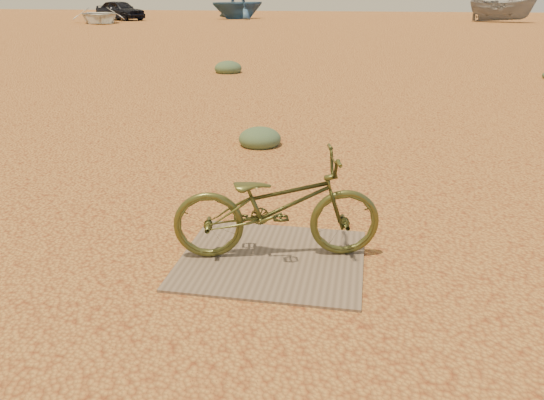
% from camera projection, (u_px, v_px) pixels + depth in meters
% --- Properties ---
extents(ground, '(120.00, 120.00, 0.00)m').
position_uv_depth(ground, '(241.00, 288.00, 4.07)').
color(ground, '#CD8F41').
rests_on(ground, ground).
extents(plywood_board, '(1.53, 1.33, 0.02)m').
position_uv_depth(plywood_board, '(272.00, 259.00, 4.48)').
color(plywood_board, '#73604D').
rests_on(plywood_board, ground).
extents(bicycle, '(1.81, 0.98, 0.90)m').
position_uv_depth(bicycle, '(277.00, 206.00, 4.37)').
color(bicycle, '#474A1F').
rests_on(bicycle, plywood_board).
extents(car, '(4.65, 3.43, 1.47)m').
position_uv_depth(car, '(120.00, 10.00, 41.11)').
color(car, black).
rests_on(car, ground).
extents(boat_near_left, '(5.67, 6.28, 1.07)m').
position_uv_depth(boat_near_left, '(99.00, 15.00, 37.28)').
color(boat_near_left, silver).
rests_on(boat_near_left, ground).
extents(boat_far_left, '(6.25, 6.28, 2.50)m').
position_uv_depth(boat_far_left, '(238.00, 2.00, 42.98)').
color(boat_far_left, '#325677').
rests_on(boat_far_left, ground).
extents(boat_mid_right, '(4.88, 3.28, 1.77)m').
position_uv_depth(boat_mid_right, '(502.00, 9.00, 38.34)').
color(boat_mid_right, slate).
rests_on(boat_mid_right, ground).
extents(kale_a, '(0.63, 0.63, 0.34)m').
position_uv_depth(kale_a, '(260.00, 145.00, 7.84)').
color(kale_a, '#58724D').
rests_on(kale_a, ground).
extents(kale_c, '(0.76, 0.76, 0.42)m').
position_uv_depth(kale_c, '(228.00, 73.00, 14.80)').
color(kale_c, '#58724D').
rests_on(kale_c, ground).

